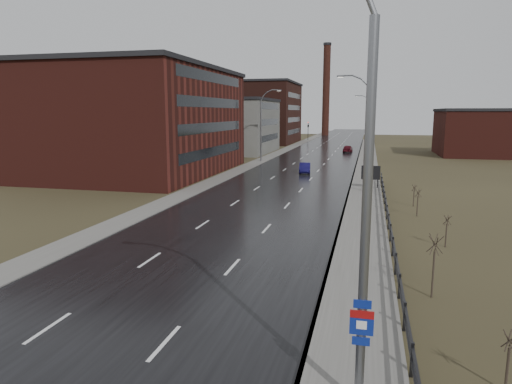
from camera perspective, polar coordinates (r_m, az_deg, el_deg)
The scene contains 24 objects.
road at distance 70.24m, azimuth 6.61°, elevation 3.49°, with size 14.00×300.00×0.06m, color black.
sidewalk_right at distance 44.92m, azimuth 13.42°, elevation -0.25°, with size 3.20×180.00×0.18m, color #595651.
curb_right at distance 44.95m, azimuth 11.49°, elevation -0.17°, with size 0.16×180.00×0.18m, color slate.
sidewalk_left at distance 71.72m, azimuth 0.09°, elevation 3.72°, with size 2.40×260.00×0.12m, color #595651.
warehouse_near at distance 61.90m, azimuth -15.06°, elevation 8.61°, with size 22.44×28.56×13.50m.
warehouse_mid at distance 91.30m, azimuth -3.22°, elevation 8.30°, with size 16.32×20.40×10.50m.
warehouse_far at distance 121.48m, azimuth -1.31°, elevation 9.89°, with size 26.52×24.48×15.50m.
building_right at distance 93.82m, azimuth 27.32°, elevation 6.66°, with size 18.36×16.32×8.50m.
smokestack at distance 160.12m, azimuth 8.77°, elevation 12.56°, with size 2.70×2.70×30.70m.
streetlight_main at distance 11.39m, azimuth 12.12°, elevation 0.86°, with size 3.91×0.29×12.11m.
streetlight_right_mid at distance 45.29m, azimuth 13.60°, elevation 7.15°, with size 3.36×0.28×11.35m.
streetlight_left at distance 73.16m, azimuth 0.85°, elevation 8.37°, with size 3.36×0.28×11.35m.
streetlight_right_far at distance 99.27m, azimuth 13.86°, elevation 8.50°, with size 3.36×0.28×11.35m.
guardrail at distance 28.50m, azimuth 16.52°, elevation -4.92°, with size 0.10×53.05×1.10m.
shrub_b at distance 15.34m, azimuth 28.99°, elevation -17.92°, with size 0.44×0.46×1.82m.
shrub_c at distance 20.92m, azimuth 21.33°, elevation -8.43°, with size 0.65×0.69×2.76m.
shrub_d at distance 28.93m, azimuth 22.70°, elevation -4.45°, with size 0.46×0.48×1.91m.
shrub_e at distance 36.63m, azimuth 19.55°, elevation -1.18°, with size 0.50×0.53×2.12m.
shrub_f at distance 40.44m, azimuth 19.13°, elevation -0.35°, with size 0.45×0.47×1.86m.
billboard at distance 47.98m, azimuth 14.14°, elevation 2.26°, with size 1.88×0.17×2.47m.
traffic_light_left at distance 130.38m, azimuth 6.54°, elevation 8.44°, with size 0.58×2.73×5.30m.
traffic_light_right at distance 129.29m, azimuth 13.66°, elevation 8.22°, with size 0.58×2.73×5.30m.
car_near at distance 59.55m, azimuth 6.12°, elevation 2.96°, with size 1.39×4.00×1.32m, color #100D43.
car_far at distance 91.91m, azimuth 11.39°, elevation 5.30°, with size 1.71×4.24×1.44m, color #4E0D17.
Camera 1 is at (8.79, -9.25, 7.81)m, focal length 32.00 mm.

